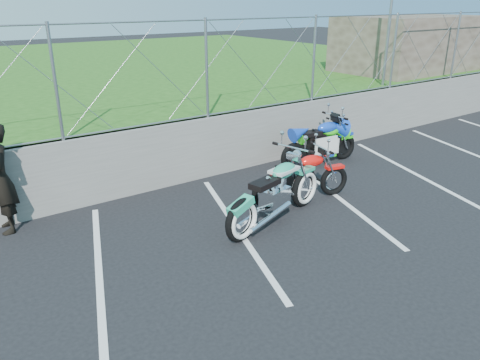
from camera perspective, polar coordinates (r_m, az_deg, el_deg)
ground at (r=7.26m, az=4.29°, el=-8.89°), size 90.00×90.00×0.00m
retaining_wall at (r=9.71m, az=-8.87°, el=3.04°), size 30.00×0.22×1.30m
grass_field at (r=18.97m, az=-23.04°, el=10.51°), size 30.00×20.00×1.30m
stone_building at (r=17.90m, az=19.97°, el=15.40°), size 5.00×3.00×1.80m
chain_link_fence at (r=9.33m, az=-9.45°, el=12.71°), size 28.00×0.03×2.00m
sign_pole at (r=14.26m, az=17.65°, el=16.91°), size 0.08×0.08×3.00m
parking_lines at (r=8.63m, az=6.22°, el=-3.81°), size 18.29×4.31×0.01m
cruiser_turquoise at (r=8.04m, az=4.50°, el=-1.78°), size 2.49×0.87×1.26m
naked_orange at (r=8.95m, az=7.67°, el=0.12°), size 2.05×0.70×1.03m
sportbike_green at (r=11.14m, az=10.27°, el=4.12°), size 1.90×0.68×0.99m
sportbike_blue at (r=11.03m, az=9.80°, el=4.32°), size 2.19×0.78×1.13m
person_standing at (r=8.49m, az=-27.20°, el=0.07°), size 0.48×0.69×1.83m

